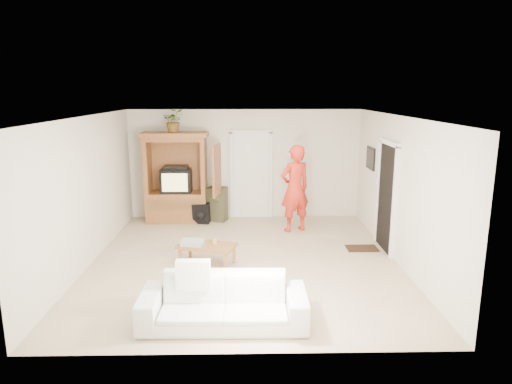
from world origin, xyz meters
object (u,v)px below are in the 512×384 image
at_px(armoire, 177,183).
at_px(sofa, 224,302).
at_px(coffee_table, 207,247).
at_px(man, 295,189).

xyz_separation_m(armoire, sofa, (1.31, -4.95, -0.59)).
bearing_deg(coffee_table, man, 66.96).
height_order(man, coffee_table, man).
relative_size(man, sofa, 0.87).
height_order(sofa, coffee_table, sofa).
xyz_separation_m(sofa, coffee_table, (-0.40, 2.13, 0.00)).
relative_size(man, coffee_table, 1.71).
relative_size(sofa, coffee_table, 1.96).
bearing_deg(man, sofa, 47.66).
bearing_deg(coffee_table, sofa, -60.81).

